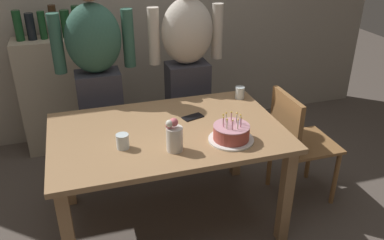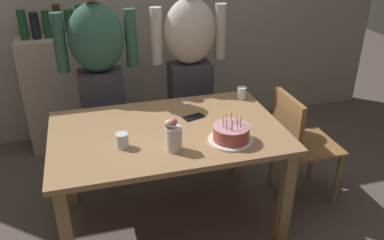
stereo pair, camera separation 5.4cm
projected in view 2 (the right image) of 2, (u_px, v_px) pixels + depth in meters
name	position (u px, v px, depth m)	size (l,w,h in m)	color
ground_plane	(170.00, 218.00, 2.93)	(10.00, 10.00, 0.00)	#564C44
dining_table	(168.00, 143.00, 2.64)	(1.50, 0.96, 0.74)	#A37A51
birthday_cake	(231.00, 134.00, 2.45)	(0.28, 0.28, 0.17)	white
water_glass_near	(122.00, 140.00, 2.38)	(0.08, 0.08, 0.09)	silver
water_glass_far	(242.00, 93.00, 3.02)	(0.07, 0.07, 0.09)	silver
cell_phone	(194.00, 117.00, 2.75)	(0.14, 0.07, 0.01)	black
flower_vase	(173.00, 136.00, 2.33)	(0.10, 0.10, 0.21)	silver
person_man_bearded	(100.00, 77.00, 3.08)	(0.61, 0.27, 1.66)	#33333D
person_woman_cardigan	(190.00, 69.00, 3.25)	(0.61, 0.27, 1.66)	#33333D
dining_chair	(297.00, 140.00, 2.93)	(0.42, 0.42, 0.87)	olive
shelf_cabinet	(63.00, 92.00, 3.66)	(0.66, 0.30, 1.33)	tan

